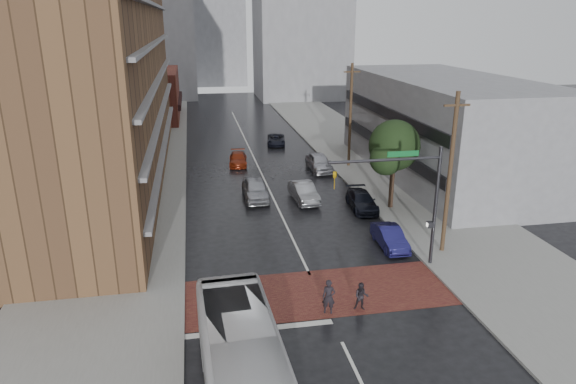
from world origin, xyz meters
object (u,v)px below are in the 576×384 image
car_travel_a (255,189)px  car_parked_far (319,162)px  car_parked_near (390,237)px  car_parked_mid (362,201)px  pedestrian_b (361,297)px  suv_travel (276,140)px  car_travel_c (238,159)px  pedestrian_a (329,297)px  car_travel_b (304,192)px

car_travel_a → car_parked_far: car_travel_a is taller
car_parked_near → car_parked_mid: bearing=87.7°
pedestrian_b → suv_travel: bearing=103.8°
car_travel_a → suv_travel: bearing=76.2°
car_parked_mid → car_travel_c: bearing=123.7°
pedestrian_b → car_parked_mid: (4.60, 13.84, -0.08)m
suv_travel → car_parked_mid: size_ratio=0.95×
pedestrian_a → car_parked_mid: pedestrian_a is taller
car_parked_near → car_parked_mid: 7.01m
car_parked_mid → pedestrian_a: bearing=-110.4°
pedestrian_a → suv_travel: (3.25, 36.13, -0.29)m
suv_travel → car_parked_mid: bearing=-73.6°
car_travel_a → car_parked_far: bearing=45.7°
car_travel_b → suv_travel: car_travel_b is taller
car_parked_near → car_travel_c: bearing=111.3°
pedestrian_b → car_parked_far: car_parked_far is taller
car_travel_a → car_travel_b: 3.95m
car_travel_b → car_parked_near: (3.54, -9.56, -0.09)m
car_travel_c → car_parked_mid: (8.18, -14.33, 0.05)m
car_travel_b → car_travel_c: car_travel_b is taller
car_parked_mid → suv_travel: bearing=101.7°
pedestrian_b → car_parked_near: pedestrian_b is taller
car_travel_a → car_parked_near: bearing=-55.4°
pedestrian_b → car_parked_near: 8.00m
pedestrian_b → car_parked_near: size_ratio=0.37×
car_travel_a → car_parked_near: size_ratio=1.21×
car_travel_c → suv_travel: size_ratio=0.98×
pedestrian_a → car_parked_far: pedestrian_a is taller
car_parked_near → car_parked_mid: car_parked_near is taller
car_travel_a → car_parked_mid: size_ratio=1.07×
pedestrian_b → car_parked_far: size_ratio=0.31×
car_travel_a → car_parked_mid: car_travel_a is taller
pedestrian_a → suv_travel: pedestrian_a is taller
car_parked_near → car_parked_far: 17.89m
car_travel_c → car_parked_mid: car_parked_mid is taller
car_travel_c → car_parked_mid: bearing=-55.0°
suv_travel → car_parked_far: car_parked_far is taller
pedestrian_a → car_parked_near: size_ratio=0.44×
pedestrian_b → car_parked_far: 25.03m
car_travel_a → suv_travel: car_travel_a is taller
car_travel_c → suv_travel: car_travel_c is taller
car_travel_b → suv_travel: size_ratio=1.05×
car_travel_a → pedestrian_b: bearing=-79.4°
pedestrian_b → car_travel_c: (-3.58, 28.17, -0.13)m
car_parked_mid → car_parked_far: (-0.70, 10.89, 0.17)m
pedestrian_b → car_travel_b: (0.61, 16.40, 0.01)m
car_travel_b → car_parked_mid: size_ratio=1.00×
car_travel_a → car_parked_near: (7.30, -10.78, -0.16)m
car_travel_a → car_parked_far: (7.05, 7.10, -0.00)m
pedestrian_a → car_travel_a: (-1.47, 17.62, -0.06)m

